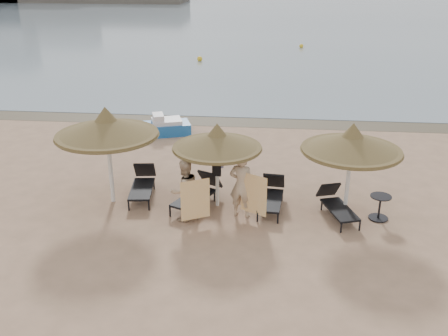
# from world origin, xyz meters

# --- Properties ---
(ground) EXTENTS (160.00, 160.00, 0.00)m
(ground) POSITION_xyz_m (0.00, 0.00, 0.00)
(ground) COLOR tan
(ground) RESTS_ON ground
(sea) EXTENTS (200.00, 140.00, 0.03)m
(sea) POSITION_xyz_m (0.00, 80.00, 0.01)
(sea) COLOR slate
(sea) RESTS_ON ground
(wet_sand_strip) EXTENTS (200.00, 1.60, 0.01)m
(wet_sand_strip) POSITION_xyz_m (0.00, 9.40, 0.00)
(wet_sand_strip) COLOR brown
(wet_sand_strip) RESTS_ON ground
(palapa_left) EXTENTS (2.97, 2.97, 2.94)m
(palapa_left) POSITION_xyz_m (-3.89, 1.00, 2.34)
(palapa_left) COLOR silver
(palapa_left) RESTS_ON ground
(palapa_center) EXTENTS (2.56, 2.56, 2.54)m
(palapa_center) POSITION_xyz_m (-0.74, 1.04, 2.02)
(palapa_center) COLOR silver
(palapa_center) RESTS_ON ground
(palapa_right) EXTENTS (2.75, 2.75, 2.73)m
(palapa_right) POSITION_xyz_m (2.94, 0.84, 2.17)
(palapa_right) COLOR silver
(palapa_right) RESTS_ON ground
(lounger_far_left) EXTENTS (0.88, 1.99, 0.86)m
(lounger_far_left) POSITION_xyz_m (-3.10, 1.52, 0.39)
(lounger_far_left) COLOR black
(lounger_far_left) RESTS_ON ground
(lounger_near_left) EXTENTS (1.38, 2.04, 0.87)m
(lounger_near_left) POSITION_xyz_m (-1.30, 1.06, 0.39)
(lounger_near_left) COLOR black
(lounger_near_left) RESTS_ON ground
(lounger_near_right) EXTENTS (0.79, 1.93, 0.84)m
(lounger_near_right) POSITION_xyz_m (0.85, 1.14, 0.38)
(lounger_near_right) COLOR black
(lounger_near_right) RESTS_ON ground
(lounger_far_right) EXTENTS (1.10, 1.87, 0.80)m
(lounger_far_right) POSITION_xyz_m (2.67, 0.76, 0.36)
(lounger_far_right) COLOR black
(lounger_far_right) RESTS_ON ground
(side_table) EXTENTS (0.58, 0.58, 0.71)m
(side_table) POSITION_xyz_m (3.85, 0.67, 0.33)
(side_table) COLOR black
(side_table) RESTS_ON ground
(person_left) EXTENTS (1.13, 1.07, 2.06)m
(person_left) POSITION_xyz_m (-1.54, 0.10, 1.03)
(person_left) COLOR tan
(person_left) RESTS_ON ground
(person_right) EXTENTS (1.14, 0.87, 2.21)m
(person_right) POSITION_xyz_m (0.00, 0.47, 1.11)
(person_right) COLOR tan
(person_right) RESTS_ON ground
(towel_left) EXTENTS (0.74, 0.40, 1.15)m
(towel_left) POSITION_xyz_m (-1.19, -0.25, 0.79)
(towel_left) COLOR orange
(towel_left) RESTS_ON ground
(towel_right) EXTENTS (0.74, 0.42, 1.16)m
(towel_right) POSITION_xyz_m (0.35, 0.22, 0.80)
(towel_right) COLOR orange
(towel_right) RESTS_ON ground
(bag_patterned) EXTENTS (0.34, 0.17, 0.41)m
(bag_patterned) POSITION_xyz_m (-0.74, 1.22, 1.34)
(bag_patterned) COLOR silver
(bag_patterned) RESTS_ON ground
(bag_dark) EXTENTS (0.25, 0.09, 0.36)m
(bag_dark) POSITION_xyz_m (-0.74, 0.88, 1.20)
(bag_dark) COLOR black
(bag_dark) RESTS_ON ground
(pedal_boat) EXTENTS (2.13, 1.65, 0.87)m
(pedal_boat) POSITION_xyz_m (-3.60, 7.40, 0.32)
(pedal_boat) COLOR #1A579E
(pedal_boat) RESTS_ON ground
(buoy_left) EXTENTS (0.38, 0.38, 0.38)m
(buoy_left) POSITION_xyz_m (-4.55, 23.62, 0.19)
(buoy_left) COLOR yellow
(buoy_left) RESTS_ON ground
(buoy_mid) EXTENTS (0.34, 0.34, 0.34)m
(buoy_mid) POSITION_xyz_m (2.98, 30.35, 0.17)
(buoy_mid) COLOR yellow
(buoy_mid) RESTS_ON ground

